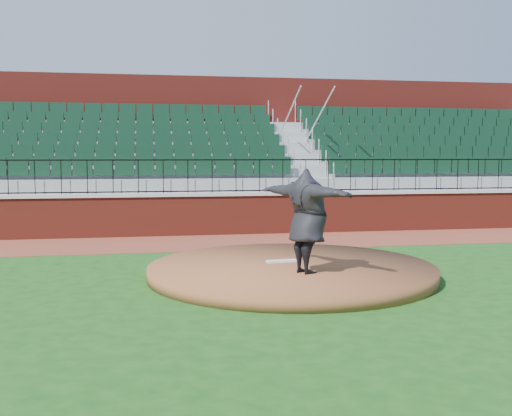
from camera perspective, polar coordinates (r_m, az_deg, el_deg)
The scene contains 10 objects.
ground at distance 11.77m, azimuth 1.31°, elevation -6.96°, with size 90.00×90.00×0.00m, color #174814.
warning_track at distance 17.01m, azimuth -2.34°, elevation -3.20°, with size 34.00×3.20×0.01m, color brown.
field_wall at distance 18.52m, azimuth -3.03°, elevation -0.68°, with size 34.00×0.35×1.20m, color maroon.
wall_cap at distance 18.46m, azimuth -3.04°, elevation 1.33°, with size 34.00×0.45×0.10m, color #B7B7B7.
wall_railing at distance 18.43m, azimuth -3.04°, elevation 3.04°, with size 34.00×0.05×1.00m, color black, non-canonical shape.
seating_stands at distance 21.13m, azimuth -3.98°, elevation 4.65°, with size 34.00×5.10×4.60m, color gray, non-canonical shape.
concourse_wall at distance 23.92m, azimuth -4.73°, elevation 5.77°, with size 34.00×0.50×5.50m, color maroon.
pitchers_mound at distance 12.19m, azimuth 3.37°, elevation -5.94°, with size 5.75×5.75×0.25m, color brown.
pitching_rubber at distance 12.42m, azimuth 2.46°, elevation -5.05°, with size 0.63×0.16×0.04m, color white.
pitcher at distance 11.18m, azimuth 4.88°, elevation -1.25°, with size 2.40×0.65×1.95m, color black.
Camera 1 is at (-2.31, -11.28, 2.45)m, focal length 42.15 mm.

